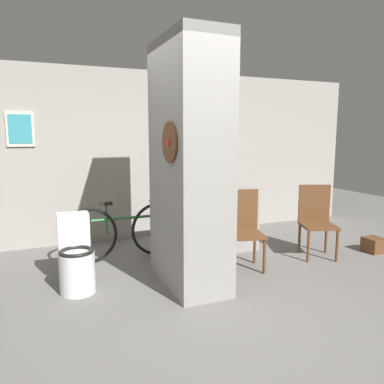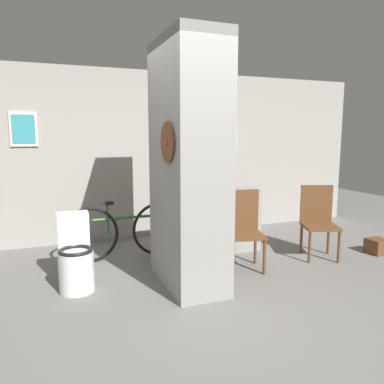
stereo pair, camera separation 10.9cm
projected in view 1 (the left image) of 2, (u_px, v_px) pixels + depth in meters
The scene contains 10 objects.
ground_plane at pixel (205, 304), 3.62m from camera, with size 14.00×14.00×0.00m, color slate.
wall_back at pixel (135, 156), 5.82m from camera, with size 8.00×0.09×2.60m.
pillar_center at pixel (189, 166), 3.94m from camera, with size 0.59×1.09×2.60m.
counter_shelf at pixel (211, 221), 5.20m from camera, with size 1.33×0.44×0.87m.
toilet at pixel (76, 259), 3.91m from camera, with size 0.36×0.52×0.79m.
chair_near_pillar at pixel (243, 226), 4.58m from camera, with size 0.52×0.52×0.95m.
chair_by_doorway at pixel (316, 218), 5.02m from camera, with size 0.55×0.55×0.95m.
bicycle at pixel (125, 231), 4.89m from camera, with size 1.63×0.42×0.78m.
bottle_tall at pixel (218, 182), 5.12m from camera, with size 0.08×0.08×0.31m.
floor_crate at pixel (374, 245), 5.22m from camera, with size 0.25×0.25×0.20m.
Camera 1 is at (-1.43, -3.10, 1.62)m, focal length 35.00 mm.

